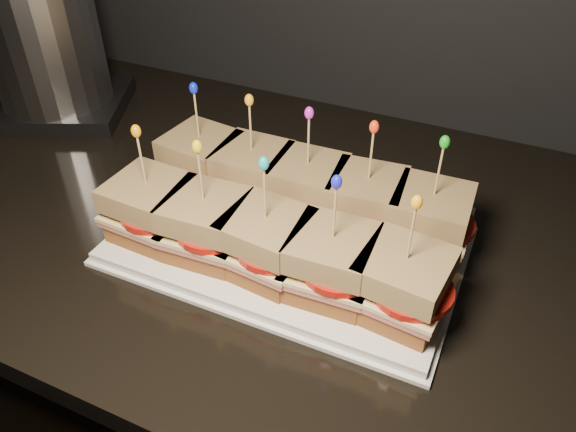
% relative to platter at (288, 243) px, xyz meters
% --- Properties ---
extents(granite_slab, '(2.33, 0.73, 0.04)m').
position_rel_platter_xyz_m(granite_slab, '(0.20, 0.06, -0.03)').
color(granite_slab, black).
rests_on(granite_slab, cabinet).
extents(platter, '(0.44, 0.28, 0.02)m').
position_rel_platter_xyz_m(platter, '(0.00, 0.00, 0.00)').
color(platter, white).
rests_on(platter, granite_slab).
extents(platter_rim, '(0.46, 0.29, 0.01)m').
position_rel_platter_xyz_m(platter_rim, '(0.00, 0.00, -0.01)').
color(platter_rim, white).
rests_on(platter_rim, granite_slab).
extents(sandwich_0_bread_bot, '(0.10, 0.10, 0.03)m').
position_rel_platter_xyz_m(sandwich_0_bread_bot, '(-0.17, 0.06, 0.02)').
color(sandwich_0_bread_bot, brown).
rests_on(sandwich_0_bread_bot, platter).
extents(sandwich_0_ham, '(0.11, 0.11, 0.01)m').
position_rel_platter_xyz_m(sandwich_0_ham, '(-0.17, 0.06, 0.04)').
color(sandwich_0_ham, '#C56A61').
rests_on(sandwich_0_ham, sandwich_0_bread_bot).
extents(sandwich_0_cheese, '(0.12, 0.11, 0.01)m').
position_rel_platter_xyz_m(sandwich_0_cheese, '(-0.17, 0.06, 0.05)').
color(sandwich_0_cheese, '#F7DE95').
rests_on(sandwich_0_cheese, sandwich_0_ham).
extents(sandwich_0_tomato, '(0.09, 0.09, 0.01)m').
position_rel_platter_xyz_m(sandwich_0_tomato, '(-0.16, 0.06, 0.05)').
color(sandwich_0_tomato, red).
rests_on(sandwich_0_tomato, sandwich_0_cheese).
extents(sandwich_0_bread_top, '(0.11, 0.11, 0.03)m').
position_rel_platter_xyz_m(sandwich_0_bread_top, '(-0.17, 0.06, 0.07)').
color(sandwich_0_bread_top, brown).
rests_on(sandwich_0_bread_top, sandwich_0_tomato).
extents(sandwich_0_pick, '(0.00, 0.00, 0.09)m').
position_rel_platter_xyz_m(sandwich_0_pick, '(-0.17, 0.06, 0.12)').
color(sandwich_0_pick, tan).
rests_on(sandwich_0_pick, sandwich_0_bread_top).
extents(sandwich_0_frill, '(0.01, 0.01, 0.02)m').
position_rel_platter_xyz_m(sandwich_0_frill, '(-0.17, 0.06, 0.16)').
color(sandwich_0_frill, '#0C1EE3').
rests_on(sandwich_0_frill, sandwich_0_pick).
extents(sandwich_1_bread_bot, '(0.09, 0.09, 0.03)m').
position_rel_platter_xyz_m(sandwich_1_bread_bot, '(-0.08, 0.06, 0.02)').
color(sandwich_1_bread_bot, brown).
rests_on(sandwich_1_bread_bot, platter).
extents(sandwich_1_ham, '(0.10, 0.10, 0.01)m').
position_rel_platter_xyz_m(sandwich_1_ham, '(-0.08, 0.06, 0.04)').
color(sandwich_1_ham, '#C56A61').
rests_on(sandwich_1_ham, sandwich_1_bread_bot).
extents(sandwich_1_cheese, '(0.11, 0.10, 0.01)m').
position_rel_platter_xyz_m(sandwich_1_cheese, '(-0.08, 0.06, 0.05)').
color(sandwich_1_cheese, '#F7DE95').
rests_on(sandwich_1_cheese, sandwich_1_ham).
extents(sandwich_1_tomato, '(0.09, 0.09, 0.01)m').
position_rel_platter_xyz_m(sandwich_1_tomato, '(-0.07, 0.06, 0.05)').
color(sandwich_1_tomato, red).
rests_on(sandwich_1_tomato, sandwich_1_cheese).
extents(sandwich_1_bread_top, '(0.10, 0.10, 0.03)m').
position_rel_platter_xyz_m(sandwich_1_bread_top, '(-0.08, 0.06, 0.07)').
color(sandwich_1_bread_top, brown).
rests_on(sandwich_1_bread_top, sandwich_1_tomato).
extents(sandwich_1_pick, '(0.00, 0.00, 0.09)m').
position_rel_platter_xyz_m(sandwich_1_pick, '(-0.08, 0.06, 0.12)').
color(sandwich_1_pick, tan).
rests_on(sandwich_1_pick, sandwich_1_bread_top).
extents(sandwich_1_frill, '(0.01, 0.01, 0.02)m').
position_rel_platter_xyz_m(sandwich_1_frill, '(-0.08, 0.06, 0.16)').
color(sandwich_1_frill, orange).
rests_on(sandwich_1_frill, sandwich_1_pick).
extents(sandwich_2_bread_bot, '(0.10, 0.10, 0.03)m').
position_rel_platter_xyz_m(sandwich_2_bread_bot, '(0.00, 0.06, 0.02)').
color(sandwich_2_bread_bot, brown).
rests_on(sandwich_2_bread_bot, platter).
extents(sandwich_2_ham, '(0.10, 0.10, 0.01)m').
position_rel_platter_xyz_m(sandwich_2_ham, '(0.00, 0.06, 0.04)').
color(sandwich_2_ham, '#C56A61').
rests_on(sandwich_2_ham, sandwich_2_bread_bot).
extents(sandwich_2_cheese, '(0.11, 0.10, 0.01)m').
position_rel_platter_xyz_m(sandwich_2_cheese, '(0.00, 0.06, 0.05)').
color(sandwich_2_cheese, '#F7DE95').
rests_on(sandwich_2_cheese, sandwich_2_ham).
extents(sandwich_2_tomato, '(0.09, 0.09, 0.01)m').
position_rel_platter_xyz_m(sandwich_2_tomato, '(0.01, 0.06, 0.05)').
color(sandwich_2_tomato, red).
rests_on(sandwich_2_tomato, sandwich_2_cheese).
extents(sandwich_2_bread_top, '(0.10, 0.10, 0.03)m').
position_rel_platter_xyz_m(sandwich_2_bread_top, '(0.00, 0.06, 0.07)').
color(sandwich_2_bread_top, brown).
rests_on(sandwich_2_bread_top, sandwich_2_tomato).
extents(sandwich_2_pick, '(0.00, 0.00, 0.09)m').
position_rel_platter_xyz_m(sandwich_2_pick, '(0.00, 0.06, 0.12)').
color(sandwich_2_pick, tan).
rests_on(sandwich_2_pick, sandwich_2_bread_top).
extents(sandwich_2_frill, '(0.01, 0.01, 0.02)m').
position_rel_platter_xyz_m(sandwich_2_frill, '(0.00, 0.06, 0.16)').
color(sandwich_2_frill, '#CA22CE').
rests_on(sandwich_2_frill, sandwich_2_pick).
extents(sandwich_3_bread_bot, '(0.10, 0.10, 0.03)m').
position_rel_platter_xyz_m(sandwich_3_bread_bot, '(0.08, 0.06, 0.02)').
color(sandwich_3_bread_bot, brown).
rests_on(sandwich_3_bread_bot, platter).
extents(sandwich_3_ham, '(0.11, 0.11, 0.01)m').
position_rel_platter_xyz_m(sandwich_3_ham, '(0.08, 0.06, 0.04)').
color(sandwich_3_ham, '#C56A61').
rests_on(sandwich_3_ham, sandwich_3_bread_bot).
extents(sandwich_3_cheese, '(0.11, 0.11, 0.01)m').
position_rel_platter_xyz_m(sandwich_3_cheese, '(0.08, 0.06, 0.05)').
color(sandwich_3_cheese, '#F7DE95').
rests_on(sandwich_3_cheese, sandwich_3_ham).
extents(sandwich_3_tomato, '(0.09, 0.09, 0.01)m').
position_rel_platter_xyz_m(sandwich_3_tomato, '(0.10, 0.06, 0.05)').
color(sandwich_3_tomato, red).
rests_on(sandwich_3_tomato, sandwich_3_cheese).
extents(sandwich_3_bread_top, '(0.10, 0.10, 0.03)m').
position_rel_platter_xyz_m(sandwich_3_bread_top, '(0.08, 0.06, 0.07)').
color(sandwich_3_bread_top, brown).
rests_on(sandwich_3_bread_top, sandwich_3_tomato).
extents(sandwich_3_pick, '(0.00, 0.00, 0.09)m').
position_rel_platter_xyz_m(sandwich_3_pick, '(0.08, 0.06, 0.12)').
color(sandwich_3_pick, tan).
rests_on(sandwich_3_pick, sandwich_3_bread_top).
extents(sandwich_3_frill, '(0.01, 0.01, 0.02)m').
position_rel_platter_xyz_m(sandwich_3_frill, '(0.08, 0.06, 0.16)').
color(sandwich_3_frill, '#F13A18').
rests_on(sandwich_3_frill, sandwich_3_pick).
extents(sandwich_4_bread_bot, '(0.10, 0.10, 0.03)m').
position_rel_platter_xyz_m(sandwich_4_bread_bot, '(0.17, 0.06, 0.02)').
color(sandwich_4_bread_bot, brown).
rests_on(sandwich_4_bread_bot, platter).
extents(sandwich_4_ham, '(0.11, 0.10, 0.01)m').
position_rel_platter_xyz_m(sandwich_4_ham, '(0.17, 0.06, 0.04)').
color(sandwich_4_ham, '#C56A61').
rests_on(sandwich_4_ham, sandwich_4_bread_bot).
extents(sandwich_4_cheese, '(0.11, 0.10, 0.01)m').
position_rel_platter_xyz_m(sandwich_4_cheese, '(0.17, 0.06, 0.05)').
color(sandwich_4_cheese, '#F7DE95').
rests_on(sandwich_4_cheese, sandwich_4_ham).
extents(sandwich_4_tomato, '(0.09, 0.09, 0.01)m').
position_rel_platter_xyz_m(sandwich_4_tomato, '(0.18, 0.06, 0.05)').
color(sandwich_4_tomato, red).
rests_on(sandwich_4_tomato, sandwich_4_cheese).
extents(sandwich_4_bread_top, '(0.10, 0.10, 0.03)m').
position_rel_platter_xyz_m(sandwich_4_bread_top, '(0.17, 0.06, 0.07)').
color(sandwich_4_bread_top, brown).
rests_on(sandwich_4_bread_top, sandwich_4_tomato).
extents(sandwich_4_pick, '(0.00, 0.00, 0.09)m').
position_rel_platter_xyz_m(sandwich_4_pick, '(0.17, 0.06, 0.12)').
color(sandwich_4_pick, tan).
rests_on(sandwich_4_pick, sandwich_4_bread_top).
extents(sandwich_4_frill, '(0.01, 0.01, 0.02)m').
position_rel_platter_xyz_m(sandwich_4_frill, '(0.17, 0.06, 0.16)').
color(sandwich_4_frill, '#13A919').
rests_on(sandwich_4_frill, sandwich_4_pick).
extents(sandwich_5_bread_bot, '(0.10, 0.10, 0.03)m').
position_rel_platter_xyz_m(sandwich_5_bread_bot, '(-0.17, -0.06, 0.02)').
color(sandwich_5_bread_bot, brown).
rests_on(sandwich_5_bread_bot, platter).
extents(sandwich_5_ham, '(0.11, 0.10, 0.01)m').
position_rel_platter_xyz_m(sandwich_5_ham, '(-0.17, -0.06, 0.04)').
color(sandwich_5_ham, '#C56A61').
rests_on(sandwich_5_ham, sandwich_5_bread_bot).
extents(sandwich_5_cheese, '(0.11, 0.10, 0.01)m').
position_rel_platter_xyz_m(sandwich_5_cheese, '(-0.17, -0.06, 0.05)').
color(sandwich_5_cheese, '#F7DE95').
rests_on(sandwich_5_cheese, sandwich_5_ham).
extents(sandwich_5_tomato, '(0.09, 0.09, 0.01)m').
position_rel_platter_xyz_m(sandwich_5_tomato, '(-0.16, -0.07, 0.05)').
color(sandwich_5_tomato, red).
rests_on(sandwich_5_tomato, sandwich_5_cheese).
extents(sandwich_5_bread_top, '(0.10, 0.10, 0.03)m').
position_rel_platter_xyz_m(sandwich_5_bread_top, '(-0.17, -0.06, 0.07)').
color(sandwich_5_bread_top, brown).
rests_on(sandwich_5_bread_top, sandwich_5_tomato).
extents(sandwich_5_pick, '(0.00, 0.00, 0.09)m').
position_rel_platter_xyz_m(sandwich_5_pick, '(-0.17, -0.06, 0.12)').
color(sandwich_5_pick, tan).
rests_on(sandwich_5_pick, sandwich_5_bread_top).
extents(sandwich_5_frill, '(0.01, 0.01, 0.02)m').
position_rel_platter_xyz_m(sandwich_5_frill, '(-0.17, -0.06, 0.16)').
color(sandwich_5_frill, orange).
rests_on(sandwich_5_frill, sandwich_5_pick).
extents(sandwich_6_bread_bot, '(0.10, 0.10, 0.03)m').
position_rel_platter_xyz_m(sandwich_6_bread_bot, '(-0.08, -0.06, 0.02)').
color(sandwich_6_bread_bot, brown).
rests_on(sandwich_6_bread_bot, platter).
extents(sandwich_6_ham, '(0.11, 0.10, 0.01)m').
position_rel_platter_xyz_m(sandwich_6_ham, '(-0.08, -0.06, 0.04)').
color(sandwich_6_ham, '#C56A61').
rests_on(sandwich_6_ham, sandwich_6_bread_bot).
extents(sandwich_6_cheese, '(0.11, 0.11, 0.01)m').
position_rel_platter_xyz_m(sandwich_6_cheese, '(-0.08, -0.06, 0.05)').
color(sandwich_6_cheese, '#F7DE95').
rests_on(sandwich_6_cheese, sandwich_6_ham).
extents(sandwich_6_tomato, '(0.09, 0.09, 0.01)m').
position_rel_platter_xyz_m(sandwich_6_tomato, '(-0.07, -0.07, 0.05)').
color(sandwich_6_tomato, red).
rests_on(sandwich_6_tomato, sandwich_6_cheese).
extents(sandwich_6_bread_top, '(0.10, 0.10, 0.03)m').
position_rel_platter_xyz_m(sandwich_6_bread_top, '(-0.08, -0.06, 0.07)').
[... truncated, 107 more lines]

